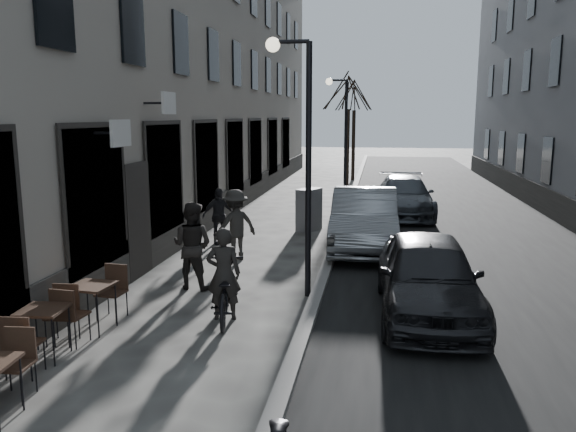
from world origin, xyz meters
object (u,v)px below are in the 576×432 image
(bistro_set_b, at_px, (44,328))
(bistro_set_c, at_px, (92,303))
(streetlamp_near, at_px, (300,140))
(streetlamp_far, at_px, (342,127))
(utility_cabinet, at_px, (309,210))
(pedestrian_near, at_px, (192,245))
(tree_near, at_px, (348,92))
(bicycle, at_px, (224,291))
(car_mid, at_px, (364,219))
(car_far, at_px, (404,196))
(pedestrian_mid, at_px, (235,225))
(car_near, at_px, (428,276))
(tree_far, at_px, (354,96))
(pedestrian_far, at_px, (219,216))

(bistro_set_b, bearing_deg, bistro_set_c, 76.83)
(streetlamp_near, distance_m, streetlamp_far, 12.00)
(streetlamp_near, relative_size, utility_cabinet, 3.80)
(pedestrian_near, bearing_deg, streetlamp_near, -173.60)
(bistro_set_c, bearing_deg, tree_near, 84.20)
(bicycle, bearing_deg, bistro_set_b, 30.49)
(utility_cabinet, distance_m, pedestrian_near, 6.66)
(streetlamp_far, xyz_separation_m, car_mid, (1.17, -7.60, -2.35))
(streetlamp_near, distance_m, car_far, 10.41)
(bicycle, xyz_separation_m, car_mid, (2.32, 5.94, 0.30))
(tree_near, xyz_separation_m, pedestrian_mid, (-2.08, -12.40, -3.76))
(pedestrian_near, xyz_separation_m, car_far, (4.77, 9.66, -0.22))
(streetlamp_far, height_order, bistro_set_c, streetlamp_far)
(bistro_set_c, height_order, car_near, car_near)
(tree_far, distance_m, utility_cabinet, 14.97)
(utility_cabinet, distance_m, pedestrian_mid, 4.23)
(streetlamp_near, height_order, car_far, streetlamp_near)
(bistro_set_c, bearing_deg, bistro_set_b, -93.19)
(streetlamp_near, xyz_separation_m, pedestrian_far, (-2.94, 4.28, -2.36))
(streetlamp_near, relative_size, pedestrian_mid, 2.83)
(bistro_set_c, height_order, pedestrian_far, pedestrian_far)
(car_far, bearing_deg, pedestrian_far, -135.97)
(streetlamp_far, distance_m, car_mid, 8.04)
(bicycle, xyz_separation_m, pedestrian_mid, (-0.86, 4.14, 0.39))
(bistro_set_b, relative_size, utility_cabinet, 1.20)
(streetlamp_far, bearing_deg, car_mid, -81.24)
(tree_far, height_order, car_near, tree_far)
(tree_far, height_order, pedestrian_far, tree_far)
(bistro_set_b, relative_size, bicycle, 0.82)
(bistro_set_b, height_order, pedestrian_mid, pedestrian_mid)
(car_near, bearing_deg, car_far, 88.63)
(tree_near, relative_size, car_near, 1.31)
(bicycle, bearing_deg, pedestrian_far, -85.19)
(pedestrian_near, distance_m, car_far, 10.78)
(pedestrian_near, bearing_deg, car_near, 179.33)
(car_mid, bearing_deg, bistro_set_b, -120.91)
(streetlamp_far, relative_size, car_mid, 1.03)
(utility_cabinet, bearing_deg, pedestrian_near, -82.54)
(pedestrian_near, bearing_deg, utility_cabinet, -94.60)
(bistro_set_b, distance_m, pedestrian_mid, 6.35)
(tree_near, relative_size, utility_cabinet, 4.25)
(streetlamp_far, bearing_deg, bistro_set_b, -102.19)
(pedestrian_mid, relative_size, car_mid, 0.36)
(tree_near, xyz_separation_m, bicycle, (-1.22, -16.54, -4.15))
(tree_near, bearing_deg, pedestrian_far, -105.67)
(bistro_set_b, relative_size, bistro_set_c, 0.97)
(streetlamp_far, xyz_separation_m, bistro_set_b, (-3.37, -15.59, -2.68))
(utility_cabinet, distance_m, bicycle, 8.15)
(tree_near, height_order, bistro_set_c, tree_near)
(streetlamp_near, height_order, tree_far, tree_far)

